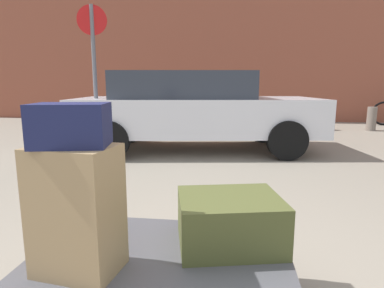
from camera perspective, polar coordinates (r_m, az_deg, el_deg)
luggage_cart at (r=1.81m, az=-5.17°, el=-20.18°), size 1.31×0.80×0.34m
suitcase_tan_rear_right at (r=1.58m, az=-19.56°, el=-10.88°), size 0.40×0.31×0.59m
suitcase_olive_stacked_top at (r=1.80m, az=6.61°, el=-13.19°), size 0.62×0.55×0.27m
duffel_bag_navy_topmost_pile at (r=1.49m, az=-20.45°, el=3.15°), size 0.35×0.28×0.19m
parked_car at (r=5.98m, az=0.32°, el=6.18°), size 4.51×2.38×1.42m
bollard_kerb_near at (r=9.37m, az=20.95°, el=4.26°), size 0.23×0.23×0.63m
bollard_kerb_mid at (r=9.80m, az=28.98°, el=3.88°), size 0.23×0.23×0.63m
no_parking_sign at (r=6.01m, az=-16.79°, el=13.33°), size 0.49×0.15×2.52m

